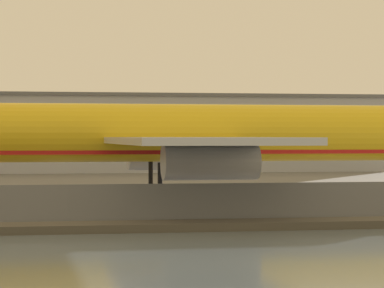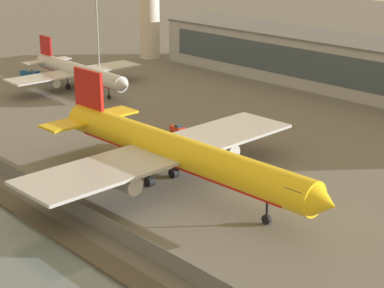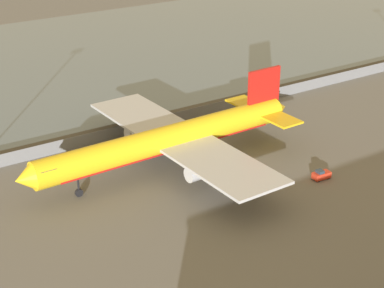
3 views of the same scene
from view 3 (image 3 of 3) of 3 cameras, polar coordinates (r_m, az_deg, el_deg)
ground_plane at (r=123.09m, az=2.04°, el=-0.70°), size 500.00×500.00×0.00m
waterfront_lagoon at (r=181.79m, az=-11.07°, el=7.34°), size 320.00×98.00×0.01m
shoreline_seawall at (r=138.77m, az=-2.84°, el=2.42°), size 320.00×3.00×0.50m
perimeter_fence at (r=134.80m, az=-1.87°, el=2.23°), size 280.00×0.10×2.56m
cargo_jet_yellow at (r=114.52m, az=-1.81°, el=0.44°), size 56.38×48.72×15.02m
baggage_tug at (r=114.89m, az=11.42°, el=-2.71°), size 3.33×1.88×1.80m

